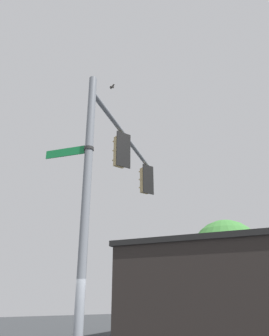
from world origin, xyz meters
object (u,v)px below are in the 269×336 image
Objects in this scene: traffic_light_mid_inner at (145,180)px; bird_flying at (112,87)px; traffic_light_nearest_pole at (120,151)px; street_name_sign at (74,151)px.

traffic_light_mid_inner is 4.11× the size of bird_flying.
traffic_light_nearest_pole reaches higher than street_name_sign.
traffic_light_mid_inner is at bearing 35.10° from traffic_light_nearest_pole.
traffic_light_nearest_pole is 2.94m from traffic_light_mid_inner.
bird_flying is (3.09, 3.21, 5.27)m from street_name_sign.
traffic_light_nearest_pole is 4.11× the size of bird_flying.
street_name_sign is (-4.50, -2.67, -0.95)m from traffic_light_mid_inner.
street_name_sign is 3.63× the size of bird_flying.
street_name_sign is at bearing -149.30° from traffic_light_mid_inner.
traffic_light_mid_inner is at bearing 30.70° from street_name_sign.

